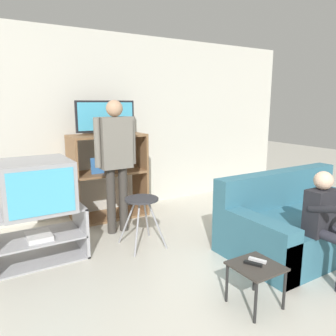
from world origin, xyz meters
TOP-DOWN VIEW (x-y plane):
  - ground_plane at (0.00, 0.00)m, footprint 18.00×18.00m
  - wall_back at (0.00, 3.39)m, footprint 6.40×0.06m
  - tv_stand at (-1.45, 2.21)m, footprint 0.93×0.54m
  - television_main at (-1.43, 2.20)m, footprint 0.67×0.67m
  - media_shelf at (-0.33, 3.07)m, footprint 1.03×0.50m
  - television_flat at (-0.35, 3.04)m, footprint 0.82×0.20m
  - folding_stool at (-0.38, 1.95)m, footprint 0.42×0.45m
  - snack_table at (-0.11, 0.46)m, footprint 0.36×0.36m
  - remote_control_black at (-0.13, 0.48)m, footprint 0.10×0.14m
  - remote_control_white at (-0.06, 0.50)m, footprint 0.09×0.15m
  - couch at (1.15, 1.00)m, footprint 1.84×0.99m
  - person_standing_adult at (-0.45, 2.49)m, footprint 0.53×0.20m
  - person_seated_child at (0.74, 0.44)m, footprint 0.33×0.43m

SIDE VIEW (x-z plane):
  - ground_plane at x=0.00m, z-range 0.00..0.00m
  - tv_stand at x=-1.45m, z-range 0.00..0.54m
  - couch at x=1.15m, z-range -0.14..0.68m
  - snack_table at x=-0.11m, z-range 0.12..0.48m
  - remote_control_black at x=-0.13m, z-range 0.35..0.37m
  - remote_control_white at x=-0.06m, z-range 0.35..0.37m
  - folding_stool at x=-0.38m, z-range 0.19..0.76m
  - person_seated_child at x=0.74m, z-range 0.09..1.10m
  - media_shelf at x=-0.33m, z-range 0.01..1.20m
  - television_main at x=-1.43m, z-range 0.55..1.06m
  - person_standing_adult at x=-0.45m, z-range 0.18..1.83m
  - wall_back at x=0.00m, z-range 0.00..2.60m
  - television_flat at x=-0.35m, z-range 1.18..1.63m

